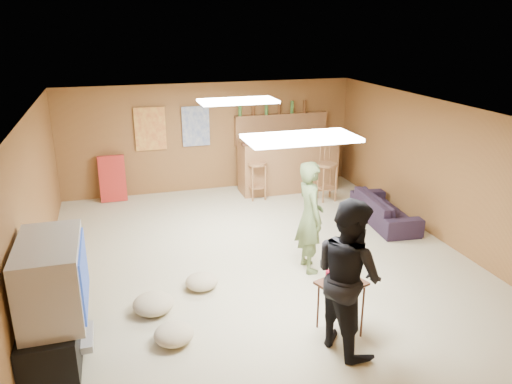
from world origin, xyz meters
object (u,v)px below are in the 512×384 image
object	(u,v)px
tv_body	(52,278)
bar_counter	(288,164)
person_black	(348,275)
tray_table	(340,307)
sofa	(385,209)
person_olive	(310,217)

from	to	relation	value
tv_body	bar_counter	size ratio (longest dim) A/B	0.55
bar_counter	person_black	size ratio (longest dim) A/B	1.18
tv_body	tray_table	bearing A→B (deg)	-9.05
tray_table	bar_counter	bearing A→B (deg)	76.75
tray_table	sofa	bearing A→B (deg)	51.86
tv_body	person_black	xyz separation A→B (m)	(2.94, -0.71, -0.05)
tv_body	bar_counter	distance (m)	6.09
bar_counter	sofa	world-z (taller)	bar_counter
person_olive	person_black	bearing A→B (deg)	172.58
person_black	person_olive	bearing A→B (deg)	-23.04
tv_body	bar_counter	bearing A→B (deg)	47.00
tv_body	person_olive	distance (m)	3.41
person_olive	person_black	world-z (taller)	person_black
bar_counter	sofa	bearing A→B (deg)	-64.54
person_olive	tray_table	bearing A→B (deg)	172.91
sofa	tv_body	bearing A→B (deg)	119.17
tv_body	sofa	world-z (taller)	tv_body
bar_counter	person_black	world-z (taller)	person_black
person_black	tray_table	size ratio (longest dim) A/B	2.66
tv_body	person_black	distance (m)	3.03
person_olive	bar_counter	bearing A→B (deg)	-12.97
tv_body	sofa	distance (m)	5.70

